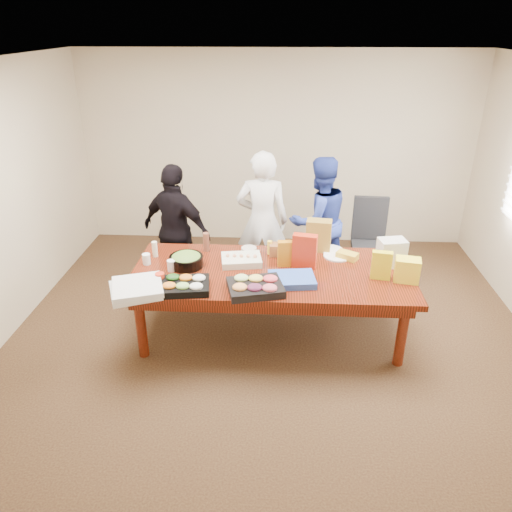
# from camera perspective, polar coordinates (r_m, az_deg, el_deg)

# --- Properties ---
(floor) EXTENTS (5.50, 5.00, 0.02)m
(floor) POSITION_cam_1_polar(r_m,az_deg,el_deg) (5.27, 1.72, -9.08)
(floor) COLOR #47301E
(floor) RESTS_ON ground
(ceiling) EXTENTS (5.50, 5.00, 0.02)m
(ceiling) POSITION_cam_1_polar(r_m,az_deg,el_deg) (4.32, 2.23, 21.90)
(ceiling) COLOR white
(ceiling) RESTS_ON wall_back
(wall_back) EXTENTS (5.50, 0.04, 2.70)m
(wall_back) POSITION_cam_1_polar(r_m,az_deg,el_deg) (7.01, 2.44, 12.23)
(wall_back) COLOR beige
(wall_back) RESTS_ON floor
(wall_front) EXTENTS (5.50, 0.04, 2.70)m
(wall_front) POSITION_cam_1_polar(r_m,az_deg,el_deg) (2.46, 0.48, -16.61)
(wall_front) COLOR beige
(wall_front) RESTS_ON floor
(conference_table) EXTENTS (2.80, 1.20, 0.75)m
(conference_table) POSITION_cam_1_polar(r_m,az_deg,el_deg) (5.06, 1.78, -5.51)
(conference_table) COLOR #4C1C0F
(conference_table) RESTS_ON floor
(office_chair) EXTENTS (0.55, 0.55, 1.02)m
(office_chair) POSITION_cam_1_polar(r_m,az_deg,el_deg) (6.18, 13.26, 1.31)
(office_chair) COLOR black
(office_chair) RESTS_ON floor
(person_center) EXTENTS (0.63, 0.42, 1.71)m
(person_center) POSITION_cam_1_polar(r_m,az_deg,el_deg) (5.80, 0.75, 4.08)
(person_center) COLOR silver
(person_center) RESTS_ON floor
(person_right) EXTENTS (0.96, 0.88, 1.60)m
(person_right) POSITION_cam_1_polar(r_m,az_deg,el_deg) (6.01, 7.38, 4.11)
(person_right) COLOR #2A3DA3
(person_right) RESTS_ON floor
(person_left) EXTENTS (1.00, 0.76, 1.58)m
(person_left) POSITION_cam_1_polar(r_m,az_deg,el_deg) (5.78, -9.30, 2.98)
(person_left) COLOR black
(person_left) RESTS_ON floor
(veggie_tray) EXTENTS (0.50, 0.41, 0.07)m
(veggie_tray) POSITION_cam_1_polar(r_m,az_deg,el_deg) (4.58, -8.39, -3.51)
(veggie_tray) COLOR black
(veggie_tray) RESTS_ON conference_table
(fruit_tray) EXTENTS (0.57, 0.50, 0.08)m
(fruit_tray) POSITION_cam_1_polar(r_m,az_deg,el_deg) (4.50, -0.09, -3.73)
(fruit_tray) COLOR black
(fruit_tray) RESTS_ON conference_table
(sheet_cake) EXTENTS (0.45, 0.36, 0.07)m
(sheet_cake) POSITION_cam_1_polar(r_m,az_deg,el_deg) (5.01, -1.73, -0.47)
(sheet_cake) COLOR silver
(sheet_cake) RESTS_ON conference_table
(salad_bowl) EXTENTS (0.36, 0.36, 0.11)m
(salad_bowl) POSITION_cam_1_polar(r_m,az_deg,el_deg) (4.99, -8.18, -0.61)
(salad_bowl) COLOR black
(salad_bowl) RESTS_ON conference_table
(chip_bag_blue) EXTENTS (0.47, 0.38, 0.06)m
(chip_bag_blue) POSITION_cam_1_polar(r_m,az_deg,el_deg) (4.65, 4.23, -2.78)
(chip_bag_blue) COLOR blue
(chip_bag_blue) RESTS_ON conference_table
(chip_bag_red) EXTENTS (0.26, 0.14, 0.35)m
(chip_bag_red) POSITION_cam_1_polar(r_m,az_deg,el_deg) (4.90, 5.73, 0.58)
(chip_bag_red) COLOR red
(chip_bag_red) RESTS_ON conference_table
(chip_bag_yellow) EXTENTS (0.20, 0.10, 0.28)m
(chip_bag_yellow) POSITION_cam_1_polar(r_m,az_deg,el_deg) (4.82, 14.51, -1.06)
(chip_bag_yellow) COLOR yellow
(chip_bag_yellow) RESTS_ON conference_table
(chip_bag_orange) EXTENTS (0.18, 0.09, 0.27)m
(chip_bag_orange) POSITION_cam_1_polar(r_m,az_deg,el_deg) (4.93, 3.56, 0.30)
(chip_bag_orange) COLOR #C77510
(chip_bag_orange) RESTS_ON conference_table
(mayo_jar) EXTENTS (0.10, 0.10, 0.13)m
(mayo_jar) POSITION_cam_1_polar(r_m,az_deg,el_deg) (5.09, 3.15, 0.32)
(mayo_jar) COLOR white
(mayo_jar) RESTS_ON conference_table
(mustard_bottle) EXTENTS (0.07, 0.07, 0.15)m
(mustard_bottle) POSITION_cam_1_polar(r_m,az_deg,el_deg) (5.19, 1.62, 1.01)
(mustard_bottle) COLOR yellow
(mustard_bottle) RESTS_ON conference_table
(dressing_bottle) EXTENTS (0.07, 0.07, 0.21)m
(dressing_bottle) POSITION_cam_1_polar(r_m,az_deg,el_deg) (5.27, -5.88, 1.65)
(dressing_bottle) COLOR brown
(dressing_bottle) RESTS_ON conference_table
(ranch_bottle) EXTENTS (0.07, 0.07, 0.17)m
(ranch_bottle) POSITION_cam_1_polar(r_m,az_deg,el_deg) (5.24, -11.80, 0.79)
(ranch_bottle) COLOR beige
(ranch_bottle) RESTS_ON conference_table
(banana_bunch) EXTENTS (0.25, 0.22, 0.07)m
(banana_bunch) POSITION_cam_1_polar(r_m,az_deg,el_deg) (5.19, 10.66, 0.04)
(banana_bunch) COLOR gold
(banana_bunch) RESTS_ON conference_table
(bread_loaf) EXTENTS (0.32, 0.16, 0.13)m
(bread_loaf) POSITION_cam_1_polar(r_m,az_deg,el_deg) (5.18, 3.33, 0.78)
(bread_loaf) COLOR brown
(bread_loaf) RESTS_ON conference_table
(kraft_bag) EXTENTS (0.28, 0.19, 0.35)m
(kraft_bag) POSITION_cam_1_polar(r_m,az_deg,el_deg) (5.28, 7.37, 2.42)
(kraft_bag) COLOR olive
(kraft_bag) RESTS_ON conference_table
(red_cup) EXTENTS (0.10, 0.10, 0.12)m
(red_cup) POSITION_cam_1_polar(r_m,az_deg,el_deg) (4.69, -11.21, -2.63)
(red_cup) COLOR red
(red_cup) RESTS_ON conference_table
(clear_cup_a) EXTENTS (0.10, 0.10, 0.11)m
(clear_cup_a) POSITION_cam_1_polar(r_m,az_deg,el_deg) (4.92, -9.90, -1.12)
(clear_cup_a) COLOR white
(clear_cup_a) RESTS_ON conference_table
(clear_cup_b) EXTENTS (0.10, 0.10, 0.11)m
(clear_cup_b) POSITION_cam_1_polar(r_m,az_deg,el_deg) (5.10, -12.75, -0.36)
(clear_cup_b) COLOR white
(clear_cup_b) RESTS_ON conference_table
(pizza_box_lower) EXTENTS (0.57, 0.57, 0.05)m
(pizza_box_lower) POSITION_cam_1_polar(r_m,az_deg,el_deg) (4.61, -13.98, -3.95)
(pizza_box_lower) COLOR white
(pizza_box_lower) RESTS_ON conference_table
(pizza_box_upper) EXTENTS (0.56, 0.56, 0.05)m
(pizza_box_upper) POSITION_cam_1_polar(r_m,az_deg,el_deg) (4.56, -13.77, -3.55)
(pizza_box_upper) COLOR silver
(pizza_box_upper) RESTS_ON pizza_box_lower
(plate_a) EXTENTS (0.30, 0.30, 0.02)m
(plate_a) POSITION_cam_1_polar(r_m,az_deg,el_deg) (5.23, 9.49, 0.00)
(plate_a) COLOR white
(plate_a) RESTS_ON conference_table
(plate_b) EXTENTS (0.29, 0.29, 0.02)m
(plate_b) POSITION_cam_1_polar(r_m,az_deg,el_deg) (5.36, 8.87, 0.72)
(plate_b) COLOR white
(plate_b) RESTS_ON conference_table
(dip_bowl_a) EXTENTS (0.16, 0.16, 0.06)m
(dip_bowl_a) POSITION_cam_1_polar(r_m,az_deg,el_deg) (5.23, 5.31, 0.59)
(dip_bowl_a) COLOR beige
(dip_bowl_a) RESTS_ON conference_table
(dip_bowl_b) EXTENTS (0.19, 0.19, 0.07)m
(dip_bowl_b) POSITION_cam_1_polar(r_m,az_deg,el_deg) (5.22, -0.83, 0.67)
(dip_bowl_b) COLOR beige
(dip_bowl_b) RESTS_ON conference_table
(grocery_bag_white) EXTENTS (0.30, 0.24, 0.28)m
(grocery_bag_white) POSITION_cam_1_polar(r_m,az_deg,el_deg) (5.11, 15.62, 0.39)
(grocery_bag_white) COLOR silver
(grocery_bag_white) RESTS_ON conference_table
(grocery_bag_yellow) EXTENTS (0.26, 0.20, 0.23)m
(grocery_bag_yellow) POSITION_cam_1_polar(r_m,az_deg,el_deg) (4.86, 17.34, -1.57)
(grocery_bag_yellow) COLOR yellow
(grocery_bag_yellow) RESTS_ON conference_table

